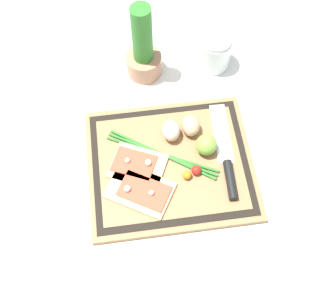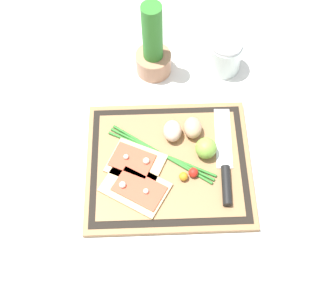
# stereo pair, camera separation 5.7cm
# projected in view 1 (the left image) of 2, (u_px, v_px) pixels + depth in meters

# --- Properties ---
(ground_plane) EXTENTS (6.00, 6.00, 0.00)m
(ground_plane) POSITION_uv_depth(u_px,v_px,m) (170.00, 166.00, 1.16)
(ground_plane) COLOR silver
(cutting_board) EXTENTS (0.41, 0.35, 0.02)m
(cutting_board) POSITION_uv_depth(u_px,v_px,m) (170.00, 165.00, 1.16)
(cutting_board) COLOR #997047
(cutting_board) RESTS_ON ground_plane
(pizza_slice_near) EXTENTS (0.18, 0.16, 0.02)m
(pizza_slice_near) POSITION_uv_depth(u_px,v_px,m) (141.00, 190.00, 1.11)
(pizza_slice_near) COLOR #DBBC7F
(pizza_slice_near) RESTS_ON cutting_board
(pizza_slice_far) EXTENTS (0.16, 0.15, 0.02)m
(pizza_slice_far) POSITION_uv_depth(u_px,v_px,m) (137.00, 165.00, 1.14)
(pizza_slice_far) COLOR #DBBC7F
(pizza_slice_far) RESTS_ON cutting_board
(knife) EXTENTS (0.05, 0.27, 0.02)m
(knife) POSITION_uv_depth(u_px,v_px,m) (228.00, 165.00, 1.14)
(knife) COLOR silver
(knife) RESTS_ON cutting_board
(egg_brown) EXTENTS (0.05, 0.06, 0.05)m
(egg_brown) POSITION_uv_depth(u_px,v_px,m) (191.00, 126.00, 1.18)
(egg_brown) COLOR tan
(egg_brown) RESTS_ON cutting_board
(egg_pink) EXTENTS (0.05, 0.06, 0.05)m
(egg_pink) POSITION_uv_depth(u_px,v_px,m) (171.00, 131.00, 1.17)
(egg_pink) COLOR beige
(egg_pink) RESTS_ON cutting_board
(lime) EXTENTS (0.05, 0.05, 0.05)m
(lime) POSITION_uv_depth(u_px,v_px,m) (206.00, 145.00, 1.14)
(lime) COLOR #7FB742
(lime) RESTS_ON cutting_board
(cherry_tomato_red) EXTENTS (0.02, 0.02, 0.02)m
(cherry_tomato_red) POSITION_uv_depth(u_px,v_px,m) (196.00, 170.00, 1.13)
(cherry_tomato_red) COLOR red
(cherry_tomato_red) RESTS_ON cutting_board
(cherry_tomato_yellow) EXTENTS (0.02, 0.02, 0.02)m
(cherry_tomato_yellow) POSITION_uv_depth(u_px,v_px,m) (187.00, 175.00, 1.12)
(cherry_tomato_yellow) COLOR orange
(cherry_tomato_yellow) RESTS_ON cutting_board
(scallion_bunch) EXTENTS (0.27, 0.18, 0.01)m
(scallion_bunch) POSITION_uv_depth(u_px,v_px,m) (162.00, 154.00, 1.16)
(scallion_bunch) COLOR #2D7528
(scallion_bunch) RESTS_ON cutting_board
(herb_pot) EXTENTS (0.10, 0.10, 0.24)m
(herb_pot) POSITION_uv_depth(u_px,v_px,m) (143.00, 52.00, 1.24)
(herb_pot) COLOR #AD7A5B
(herb_pot) RESTS_ON ground_plane
(sauce_jar) EXTENTS (0.09, 0.09, 0.10)m
(sauce_jar) POSITION_uv_depth(u_px,v_px,m) (214.00, 53.00, 1.29)
(sauce_jar) COLOR silver
(sauce_jar) RESTS_ON ground_plane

